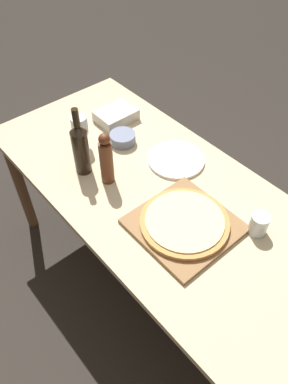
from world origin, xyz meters
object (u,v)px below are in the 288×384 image
(pepper_mill, at_px, (106,160))
(wine_glass, at_px, (79,126))
(wine_bottle, at_px, (81,148))
(small_bowl, at_px, (123,138))
(pizza, at_px, (185,222))

(pepper_mill, bearing_deg, wine_glass, 80.52)
(wine_bottle, bearing_deg, small_bowl, 8.88)
(small_bowl, bearing_deg, pepper_mill, -142.38)
(pepper_mill, distance_m, wine_glass, 0.27)
(pepper_mill, bearing_deg, wine_bottle, 110.27)
(wine_glass, bearing_deg, small_bowl, -32.42)
(wine_glass, distance_m, small_bowl, 0.21)
(pizza, relative_size, wine_glass, 2.08)
(wine_bottle, height_order, small_bowl, wine_bottle)
(wine_glass, relative_size, small_bowl, 1.35)
(wine_glass, height_order, small_bowl, wine_glass)
(wine_glass, bearing_deg, wine_bottle, -121.74)
(pepper_mill, height_order, small_bowl, pepper_mill)
(pizza, xyz_separation_m, pepper_mill, (-0.07, 0.40, 0.09))
(pizza, height_order, pepper_mill, pepper_mill)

